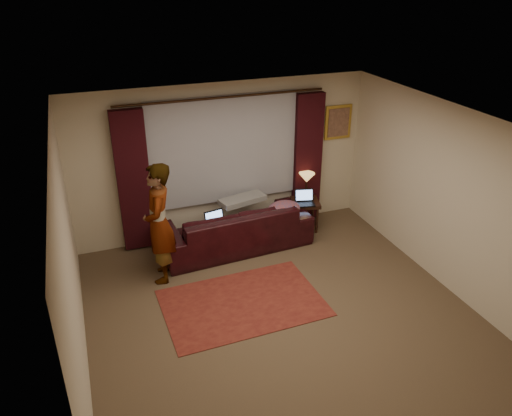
% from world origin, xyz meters
% --- Properties ---
extents(floor, '(5.00, 5.00, 0.01)m').
position_xyz_m(floor, '(0.00, 0.00, -0.01)').
color(floor, brown).
rests_on(floor, ground).
extents(ceiling, '(5.00, 5.00, 0.02)m').
position_xyz_m(ceiling, '(0.00, 0.00, 2.60)').
color(ceiling, silver).
rests_on(ceiling, ground).
extents(wall_back, '(5.00, 0.02, 2.60)m').
position_xyz_m(wall_back, '(0.00, 2.50, 1.30)').
color(wall_back, beige).
rests_on(wall_back, ground).
extents(wall_front, '(5.00, 0.02, 2.60)m').
position_xyz_m(wall_front, '(0.00, -2.50, 1.30)').
color(wall_front, beige).
rests_on(wall_front, ground).
extents(wall_left, '(0.02, 5.00, 2.60)m').
position_xyz_m(wall_left, '(-2.50, 0.00, 1.30)').
color(wall_left, beige).
rests_on(wall_left, ground).
extents(wall_right, '(0.02, 5.00, 2.60)m').
position_xyz_m(wall_right, '(2.50, 0.00, 1.30)').
color(wall_right, beige).
rests_on(wall_right, ground).
extents(sheer_curtain, '(2.50, 0.05, 1.80)m').
position_xyz_m(sheer_curtain, '(0.00, 2.44, 1.50)').
color(sheer_curtain, '#9E9DA5').
rests_on(sheer_curtain, wall_back).
extents(drape_left, '(0.50, 0.14, 2.30)m').
position_xyz_m(drape_left, '(-1.50, 2.39, 1.18)').
color(drape_left, black).
rests_on(drape_left, floor).
extents(drape_right, '(0.50, 0.14, 2.30)m').
position_xyz_m(drape_right, '(1.50, 2.39, 1.18)').
color(drape_right, black).
rests_on(drape_right, floor).
extents(curtain_rod, '(0.04, 0.04, 3.40)m').
position_xyz_m(curtain_rod, '(0.00, 2.39, 2.38)').
color(curtain_rod, black).
rests_on(curtain_rod, wall_back).
extents(picture_frame, '(0.50, 0.04, 0.60)m').
position_xyz_m(picture_frame, '(2.10, 2.47, 1.75)').
color(picture_frame, gold).
rests_on(picture_frame, wall_back).
extents(sofa, '(2.52, 1.21, 0.99)m').
position_xyz_m(sofa, '(-0.02, 1.88, 0.50)').
color(sofa, black).
rests_on(sofa, floor).
extents(throw_blanket, '(0.83, 0.48, 0.09)m').
position_xyz_m(throw_blanket, '(0.19, 2.10, 0.99)').
color(throw_blanket, gray).
rests_on(throw_blanket, sofa).
extents(clothing_pile, '(0.59, 0.48, 0.23)m').
position_xyz_m(clothing_pile, '(0.80, 1.75, 0.61)').
color(clothing_pile, '#7C475B').
rests_on(clothing_pile, sofa).
extents(laptop_sofa, '(0.40, 0.42, 0.24)m').
position_xyz_m(laptop_sofa, '(-0.35, 1.72, 0.62)').
color(laptop_sofa, black).
rests_on(laptop_sofa, sofa).
extents(area_rug, '(2.20, 1.49, 0.01)m').
position_xyz_m(area_rug, '(-0.41, 0.36, 0.01)').
color(area_rug, maroon).
rests_on(area_rug, floor).
extents(end_table, '(0.57, 0.57, 0.54)m').
position_xyz_m(end_table, '(1.33, 2.04, 0.27)').
color(end_table, black).
rests_on(end_table, floor).
extents(tiffany_lamp, '(0.38, 0.38, 0.45)m').
position_xyz_m(tiffany_lamp, '(1.41, 2.20, 0.76)').
color(tiffany_lamp, olive).
rests_on(tiffany_lamp, end_table).
extents(laptop_table, '(0.40, 0.42, 0.24)m').
position_xyz_m(laptop_table, '(1.26, 1.92, 0.66)').
color(laptop_table, black).
rests_on(laptop_table, end_table).
extents(person, '(0.64, 0.64, 1.81)m').
position_xyz_m(person, '(-1.31, 1.38, 0.91)').
color(person, gray).
rests_on(person, floor).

